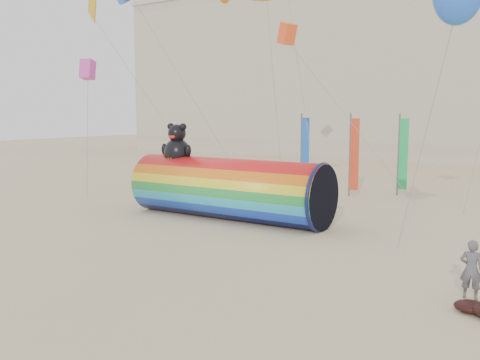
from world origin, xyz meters
The scene contains 5 objects.
ground centered at (0.00, 0.00, 0.00)m, with size 160.00×160.00×0.00m, color #CCB58C.
hotel_building centered at (-12.00, 45.95, 10.31)m, with size 60.40×15.40×20.60m.
windsock_assembly centered at (-1.98, 4.17, 1.59)m, with size 10.38×3.16×4.78m.
kite_handler centered at (10.35, -1.49, 0.86)m, with size 0.63×0.41×1.72m, color #4E4F55.
festival_banners centered at (-0.07, 15.41, 2.64)m, with size 7.14×1.94×5.20m.
Camera 1 is at (13.02, -17.31, 5.27)m, focal length 40.00 mm.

